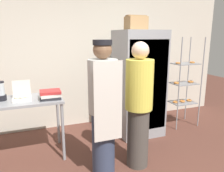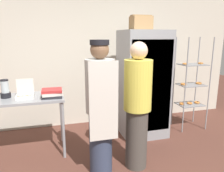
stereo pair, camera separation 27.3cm
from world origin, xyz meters
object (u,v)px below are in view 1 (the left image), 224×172
binder_stack (50,95)px  person_baker (103,107)px  refrigerator (138,83)px  donut_box (22,97)px  baking_rack (184,84)px  blender_pitcher (1,92)px  cardboard_storage_box (136,23)px  person_customer (139,106)px

binder_stack → person_baker: size_ratio=0.17×
refrigerator → donut_box: refrigerator is taller
baking_rack → blender_pitcher: 3.32m
blender_pitcher → person_baker: size_ratio=0.16×
donut_box → blender_pitcher: (-0.28, 0.09, 0.07)m
baking_rack → blender_pitcher: size_ratio=6.53×
blender_pitcher → binder_stack: bearing=-14.0°
baking_rack → refrigerator: bearing=-180.0°
donut_box → blender_pitcher: bearing=161.2°
cardboard_storage_box → person_baker: 1.83m
cardboard_storage_box → baking_rack: bearing=-4.3°
binder_stack → cardboard_storage_box: cardboard_storage_box is taller
refrigerator → blender_pitcher: bearing=-175.9°
blender_pitcher → binder_stack: (0.67, -0.17, -0.06)m
refrigerator → baking_rack: (1.03, 0.00, -0.09)m
refrigerator → cardboard_storage_box: cardboard_storage_box is taller
donut_box → person_baker: person_baker is taller
cardboard_storage_box → person_baker: (-0.98, -1.07, -1.12)m
refrigerator → person_baker: refrigerator is taller
refrigerator → baking_rack: refrigerator is taller
person_baker → refrigerator: bearing=44.0°
person_customer → blender_pitcher: bearing=154.6°
refrigerator → person_baker: size_ratio=1.08×
person_baker → binder_stack: bearing=132.0°
refrigerator → person_customer: size_ratio=1.10×
person_baker → person_customer: bearing=-1.6°
refrigerator → person_baker: 1.42m
blender_pitcher → person_baker: person_baker is taller
refrigerator → binder_stack: (-1.61, -0.33, 0.02)m
refrigerator → person_customer: 1.13m
binder_stack → cardboard_storage_box: 1.94m
refrigerator → donut_box: bearing=-172.7°
person_baker → cardboard_storage_box: bearing=47.4°
cardboard_storage_box → person_customer: cardboard_storage_box is taller
donut_box → blender_pitcher: blender_pitcher is taller
blender_pitcher → binder_stack: blender_pitcher is taller
binder_stack → blender_pitcher: bearing=166.0°
refrigerator → person_customer: (-0.51, -1.00, -0.07)m
donut_box → person_baker: bearing=-36.6°
donut_box → person_customer: 1.66m
refrigerator → blender_pitcher: 2.28m
refrigerator → baking_rack: bearing=0.0°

